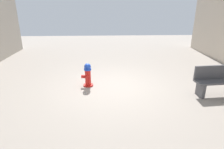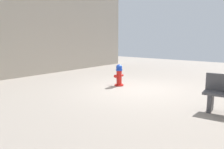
{
  "view_description": "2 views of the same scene",
  "coord_description": "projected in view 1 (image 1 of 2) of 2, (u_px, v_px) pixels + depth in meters",
  "views": [
    {
      "loc": [
        0.3,
        6.22,
        2.78
      ],
      "look_at": [
        0.07,
        1.12,
        0.88
      ],
      "focal_mm": 30.64,
      "sensor_mm": 36.0,
      "label": 1
    },
    {
      "loc": [
        -4.12,
        6.55,
        1.81
      ],
      "look_at": [
        0.09,
        1.28,
        0.7
      ],
      "focal_mm": 35.01,
      "sensor_mm": 36.0,
      "label": 2
    }
  ],
  "objects": [
    {
      "name": "ground_plane",
      "position": [
        113.0,
        87.0,
        6.8
      ],
      "size": [
        23.4,
        23.4,
        0.0
      ],
      "primitive_type": "plane",
      "color": "gray"
    },
    {
      "name": "fire_hydrant",
      "position": [
        88.0,
        75.0,
        6.75
      ],
      "size": [
        0.41,
        0.43,
        0.84
      ],
      "color": "red",
      "rests_on": "ground_plane"
    },
    {
      "name": "bench_near",
      "position": [
        221.0,
        80.0,
        6.1
      ],
      "size": [
        1.8,
        0.59,
        0.95
      ],
      "color": "#4C4C51",
      "rests_on": "ground_plane"
    }
  ]
}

